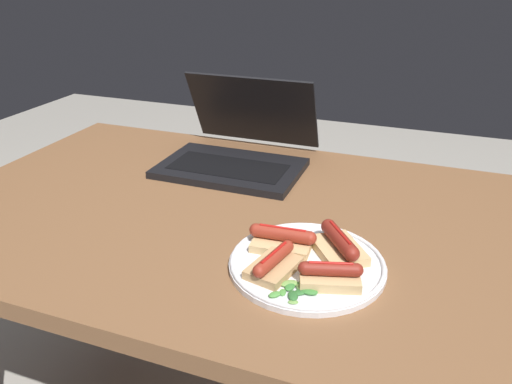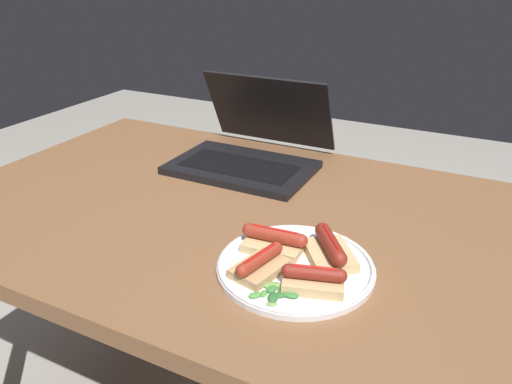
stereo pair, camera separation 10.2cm
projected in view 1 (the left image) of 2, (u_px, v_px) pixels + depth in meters
desk at (251, 242)px, 1.09m from camera, size 1.41×0.84×0.71m
laptop at (237, 151)px, 1.29m from camera, size 0.35×0.33×0.22m
plate at (307, 263)px, 0.87m from camera, size 0.27×0.27×0.02m
sausage_toast_left at (330, 275)px, 0.81m from camera, size 0.11×0.08×0.04m
sausage_toast_middle at (339, 245)px, 0.89m from camera, size 0.12×0.13×0.05m
sausage_toast_right at (274, 264)px, 0.84m from camera, size 0.08×0.11×0.04m
sausage_toast_extra at (282, 239)px, 0.91m from camera, size 0.13×0.08×0.04m
salad_pile at (297, 289)px, 0.80m from camera, size 0.08×0.07×0.01m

